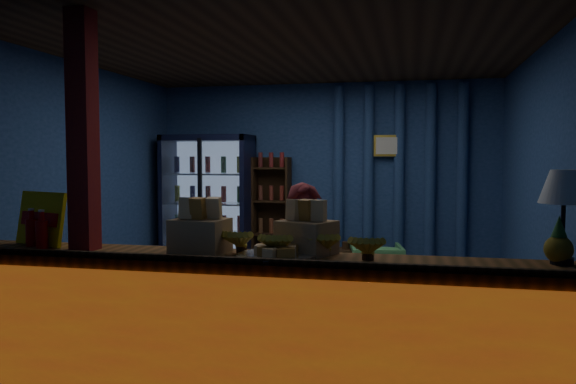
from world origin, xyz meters
name	(u,v)px	position (x,y,z in m)	size (l,w,h in m)	color
ground	(290,318)	(0.00, 0.00, 0.00)	(4.60, 4.60, 0.00)	#515154
room_walls	(290,160)	(0.00, 0.00, 1.57)	(4.60, 4.60, 4.60)	navy
counter	(229,327)	(0.00, -1.91, 0.48)	(4.40, 0.57, 0.99)	brown
support_post	(84,200)	(-1.05, -1.90, 1.30)	(0.16, 0.16, 2.60)	maroon
beverage_cooler	(210,206)	(-1.55, 1.92, 0.93)	(1.20, 0.62, 1.90)	black
bottle_shelf	(272,216)	(-0.70, 2.06, 0.79)	(0.50, 0.28, 1.60)	#362011
curtain_folds	(399,180)	(1.00, 2.14, 1.30)	(1.74, 0.14, 2.50)	navy
framed_picture	(388,146)	(0.85, 2.10, 1.75)	(0.36, 0.04, 0.28)	gold
shopkeeper	(304,278)	(0.40, -1.36, 0.70)	(0.51, 0.34, 1.41)	maroon
green_chair	(376,267)	(0.76, 1.34, 0.28)	(0.60, 0.62, 0.56)	#56AD5C
side_table	(346,267)	(0.38, 1.50, 0.23)	(0.58, 0.48, 0.55)	#362011
yellow_sign	(41,219)	(-1.48, -1.79, 1.15)	(0.49, 0.25, 0.39)	yellow
soda_bottles	(37,232)	(-1.45, -1.88, 1.06)	(0.23, 0.17, 0.28)	red
snack_box_left	(200,233)	(-0.23, -1.83, 1.08)	(0.38, 0.32, 0.37)	#A97451
snack_box_centre	(307,235)	(0.48, -1.73, 1.08)	(0.43, 0.40, 0.36)	#A97451
pastry_tray	(276,254)	(0.32, -1.94, 0.98)	(0.51, 0.51, 0.08)	silver
banana_bunches	(301,243)	(0.47, -1.86, 1.04)	(1.11, 0.31, 0.18)	gold
table_lamp	(564,191)	(2.05, -1.77, 1.39)	(0.29, 0.29, 0.57)	black
pineapple	(559,245)	(2.03, -1.78, 1.07)	(0.17, 0.17, 0.29)	olive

